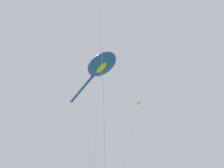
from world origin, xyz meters
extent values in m
ellipsoid|color=blue|center=(1.56, 15.61, 16.37)|extent=(2.29, 3.94, 0.76)
cylinder|color=blue|center=(1.47, 20.41, 16.26)|extent=(0.37, 5.70, 0.28)
ellipsoid|color=yellow|center=(1.56, 15.61, 16.03)|extent=(0.56, 1.73, 0.28)
cylinder|color=#B2B2B7|center=(0.51, 13.98, 8.00)|extent=(2.13, 3.30, 16.00)
ellipsoid|color=white|center=(9.41, 21.37, 17.29)|extent=(0.93, 1.14, 0.27)
cylinder|color=#B2B2B7|center=(-2.59, 6.84, 11.17)|extent=(2.43, 2.49, 22.35)
camera|label=1|loc=(-6.24, -1.23, 1.90)|focal=40.61mm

